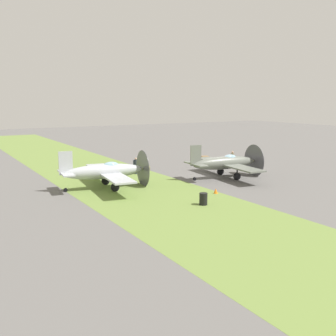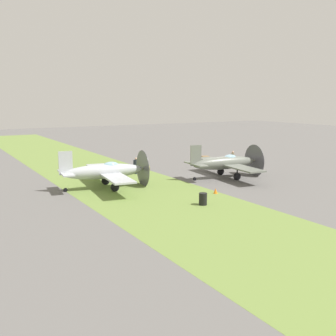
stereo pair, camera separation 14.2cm
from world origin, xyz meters
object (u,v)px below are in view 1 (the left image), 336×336
(ground_crew_chief, at_px, (232,158))
(airplane_lead, at_px, (226,163))
(supply_crate, at_px, (205,159))
(fuel_drum, at_px, (203,199))
(runway_marker_cone, at_px, (216,191))
(airplane_wingman, at_px, (106,171))
(ground_crew_mechanic, at_px, (136,165))

(ground_crew_chief, bearing_deg, airplane_lead, -153.53)
(airplane_lead, bearing_deg, supply_crate, 160.85)
(fuel_drum, relative_size, runway_marker_cone, 2.05)
(supply_crate, bearing_deg, airplane_wingman, -63.42)
(airplane_wingman, bearing_deg, supply_crate, 123.64)
(airplane_lead, xyz_separation_m, ground_crew_chief, (-5.44, 5.42, -0.59))
(ground_crew_chief, bearing_deg, supply_crate, 80.31)
(ground_crew_chief, distance_m, fuel_drum, 18.71)
(ground_crew_chief, height_order, ground_crew_mechanic, same)
(ground_crew_mechanic, height_order, runway_marker_cone, ground_crew_mechanic)
(airplane_wingman, bearing_deg, fuel_drum, 31.11)
(fuel_drum, bearing_deg, airplane_lead, 132.66)
(airplane_lead, height_order, supply_crate, airplane_lead)
(ground_crew_chief, distance_m, ground_crew_mechanic, 12.23)
(airplane_lead, bearing_deg, fuel_drum, -41.12)
(airplane_wingman, xyz_separation_m, ground_crew_mechanic, (-4.89, 5.35, -0.60))
(airplane_wingman, bearing_deg, ground_crew_chief, 109.66)
(airplane_lead, bearing_deg, runway_marker_cone, -39.09)
(runway_marker_cone, bearing_deg, airplane_lead, 134.69)
(supply_crate, bearing_deg, ground_crew_mechanic, -72.89)
(airplane_wingman, relative_size, ground_crew_chief, 5.89)
(ground_crew_chief, distance_m, supply_crate, 4.60)
(ground_crew_chief, relative_size, supply_crate, 1.92)
(airplane_lead, xyz_separation_m, runway_marker_cone, (5.01, -5.07, -1.28))
(runway_marker_cone, bearing_deg, fuel_drum, -51.05)
(airplane_lead, xyz_separation_m, fuel_drum, (7.47, -8.11, -1.05))
(airplane_wingman, distance_m, supply_crate, 18.86)
(airplane_lead, xyz_separation_m, supply_crate, (-9.94, 4.72, -1.18))
(ground_crew_chief, relative_size, runway_marker_cone, 3.93)
(airplane_lead, distance_m, airplane_wingman, 12.21)
(airplane_lead, height_order, runway_marker_cone, airplane_lead)
(ground_crew_mechanic, xyz_separation_m, supply_crate, (-3.54, 11.49, -0.59))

